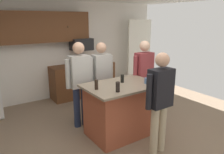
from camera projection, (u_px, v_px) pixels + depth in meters
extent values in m
plane|color=#7F6B56|center=(116.00, 139.00, 3.96)|extent=(7.04, 7.04, 0.00)
cube|color=white|center=(57.00, 50.00, 5.86)|extent=(6.40, 0.10, 2.60)
cube|color=white|center=(139.00, 51.00, 7.00)|extent=(0.90, 0.06, 2.00)
cube|color=brown|center=(42.00, 27.00, 5.32)|extent=(2.40, 0.35, 0.75)
sphere|color=#4C3823|center=(68.00, 27.00, 5.49)|extent=(0.04, 0.04, 0.04)
cube|color=brown|center=(83.00, 80.00, 6.15)|extent=(1.80, 0.60, 0.90)
sphere|color=#4C3823|center=(102.00, 80.00, 6.14)|extent=(0.04, 0.04, 0.04)
cube|color=black|center=(81.00, 44.00, 5.90)|extent=(0.56, 0.40, 0.32)
cube|color=#9E4C33|center=(121.00, 111.00, 4.04)|extent=(1.18, 0.79, 0.94)
cube|color=gray|center=(121.00, 86.00, 3.91)|extent=(1.32, 0.93, 0.04)
cylinder|color=tan|center=(154.00, 131.00, 3.45)|extent=(0.13, 0.13, 0.80)
cylinder|color=tan|center=(162.00, 128.00, 3.54)|extent=(0.13, 0.13, 0.80)
cube|color=black|center=(161.00, 88.00, 3.31)|extent=(0.38, 0.22, 0.60)
sphere|color=tan|center=(162.00, 60.00, 3.20)|extent=(0.22, 0.22, 0.22)
cylinder|color=black|center=(149.00, 92.00, 3.19)|extent=(0.09, 0.09, 0.54)
cylinder|color=black|center=(171.00, 87.00, 3.45)|extent=(0.09, 0.09, 0.54)
cylinder|color=tan|center=(98.00, 101.00, 4.70)|extent=(0.13, 0.13, 0.81)
cylinder|color=tan|center=(105.00, 99.00, 4.79)|extent=(0.13, 0.13, 0.81)
cube|color=#B7B7B2|center=(101.00, 69.00, 4.56)|extent=(0.38, 0.22, 0.60)
sphere|color=tan|center=(101.00, 48.00, 4.44)|extent=(0.22, 0.22, 0.22)
cylinder|color=#B7B7B2|center=(91.00, 71.00, 4.43)|extent=(0.09, 0.09, 0.54)
cylinder|color=#B7B7B2|center=(111.00, 68.00, 4.69)|extent=(0.09, 0.09, 0.54)
cylinder|color=#232D4C|center=(140.00, 99.00, 4.80)|extent=(0.13, 0.13, 0.82)
cylinder|color=#232D4C|center=(146.00, 97.00, 4.89)|extent=(0.13, 0.13, 0.82)
cube|color=maroon|center=(144.00, 67.00, 4.66)|extent=(0.38, 0.22, 0.61)
sphere|color=beige|center=(145.00, 46.00, 4.54)|extent=(0.22, 0.22, 0.22)
cylinder|color=maroon|center=(135.00, 69.00, 4.53)|extent=(0.09, 0.09, 0.55)
cylinder|color=maroon|center=(152.00, 66.00, 4.79)|extent=(0.09, 0.09, 0.55)
cylinder|color=#232D4C|center=(77.00, 107.00, 4.32)|extent=(0.13, 0.13, 0.83)
cylinder|color=#232D4C|center=(85.00, 105.00, 4.41)|extent=(0.13, 0.13, 0.83)
cube|color=#B7B7B2|center=(79.00, 71.00, 4.17)|extent=(0.38, 0.22, 0.62)
sphere|color=tan|center=(78.00, 48.00, 4.06)|extent=(0.22, 0.22, 0.22)
cylinder|color=#B7B7B2|center=(68.00, 74.00, 4.05)|extent=(0.09, 0.09, 0.56)
cylinder|color=#B7B7B2|center=(90.00, 71.00, 4.31)|extent=(0.09, 0.09, 0.56)
cylinder|color=black|center=(118.00, 87.00, 3.49)|extent=(0.07, 0.07, 0.17)
cylinder|color=black|center=(122.00, 79.00, 4.02)|extent=(0.06, 0.06, 0.15)
cylinder|color=black|center=(96.00, 85.00, 3.62)|extent=(0.06, 0.06, 0.17)
cylinder|color=#4C6B99|center=(147.00, 81.00, 3.95)|extent=(0.09, 0.09, 0.11)
torus|color=#4C6B99|center=(149.00, 80.00, 3.99)|extent=(0.06, 0.01, 0.06)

